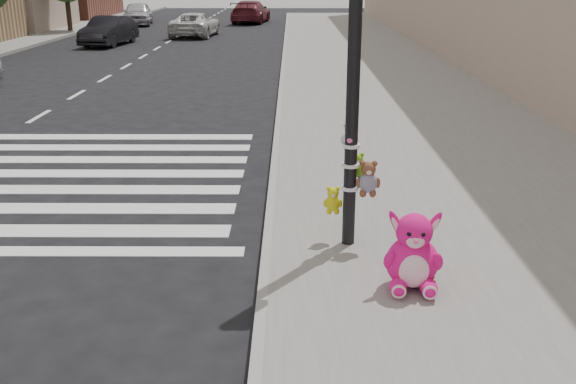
# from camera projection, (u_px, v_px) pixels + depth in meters

# --- Properties ---
(ground) EXTENTS (120.00, 120.00, 0.00)m
(ground) POSITION_uv_depth(u_px,v_px,m) (112.00, 324.00, 6.67)
(ground) COLOR black
(ground) RESTS_ON ground
(sidewalk_near) EXTENTS (7.00, 80.00, 0.14)m
(sidewalk_near) POSITION_uv_depth(u_px,v_px,m) (416.00, 114.00, 16.07)
(sidewalk_near) COLOR slate
(sidewalk_near) RESTS_ON ground
(curb_edge) EXTENTS (0.12, 80.00, 0.15)m
(curb_edge) POSITION_uv_depth(u_px,v_px,m) (279.00, 114.00, 16.09)
(curb_edge) COLOR gray
(curb_edge) RESTS_ON ground
(signal_pole) EXTENTS (0.71, 0.49, 4.00)m
(signal_pole) POSITION_uv_depth(u_px,v_px,m) (354.00, 120.00, 7.79)
(signal_pole) COLOR black
(signal_pole) RESTS_ON sidewalk_near
(pink_bunny) EXTENTS (0.65, 0.70, 0.91)m
(pink_bunny) POSITION_uv_depth(u_px,v_px,m) (413.00, 256.00, 7.03)
(pink_bunny) COLOR #EA137A
(pink_bunny) RESTS_ON sidewalk_near
(red_teddy) EXTENTS (0.17, 0.15, 0.20)m
(red_teddy) POSITION_uv_depth(u_px,v_px,m) (431.00, 282.00, 7.05)
(red_teddy) COLOR #A9102B
(red_teddy) RESTS_ON sidewalk_near
(car_dark_far) EXTENTS (2.04, 4.41, 1.40)m
(car_dark_far) POSITION_uv_depth(u_px,v_px,m) (109.00, 31.00, 31.41)
(car_dark_far) COLOR black
(car_dark_far) RESTS_ON ground
(car_white_near) EXTENTS (2.52, 4.82, 1.29)m
(car_white_near) POSITION_uv_depth(u_px,v_px,m) (195.00, 25.00, 35.67)
(car_white_near) COLOR silver
(car_white_near) RESTS_ON ground
(car_maroon_near) EXTENTS (2.75, 5.48, 1.53)m
(car_maroon_near) POSITION_uv_depth(u_px,v_px,m) (251.00, 12.00, 44.90)
(car_maroon_near) COLOR maroon
(car_maroon_near) RESTS_ON ground
(car_silver_deep) EXTENTS (2.39, 4.68, 1.52)m
(car_silver_deep) POSITION_uv_depth(u_px,v_px,m) (138.00, 13.00, 43.16)
(car_silver_deep) COLOR silver
(car_silver_deep) RESTS_ON ground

